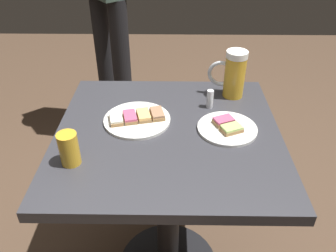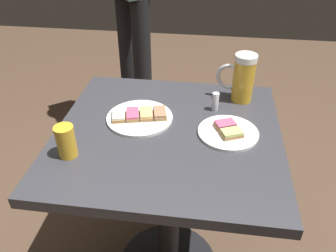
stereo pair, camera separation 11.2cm
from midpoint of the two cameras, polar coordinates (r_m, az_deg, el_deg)
The scene contains 6 objects.
cafe_table at distance 1.23m, azimuth 2.61°, elevation -7.39°, with size 0.74×0.71×0.75m.
plate_near at distance 1.18m, azimuth -2.05°, elevation 1.47°, with size 0.23×0.23×0.03m.
plate_far at distance 1.14m, azimuth 12.74°, elevation -1.04°, with size 0.20×0.20×0.03m.
beer_mug at distance 1.30m, azimuth 14.62°, elevation 7.67°, with size 0.14×0.08×0.18m.
beer_glass_small at distance 1.03m, azimuth -13.62°, elevation -2.60°, with size 0.06×0.06×0.10m, color gold.
salt_shaker at distance 1.24m, azimuth 10.44°, elevation 3.91°, with size 0.02×0.02×0.07m, color silver.
Camera 2 is at (-0.12, 0.91, 1.41)m, focal length 36.74 mm.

